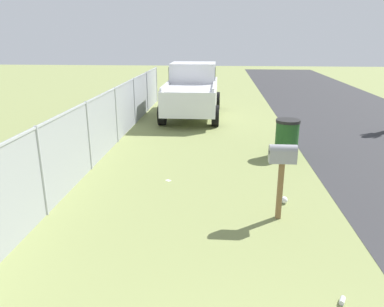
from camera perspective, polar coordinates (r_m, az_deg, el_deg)
The scene contains 7 objects.
mailbox at distance 6.58m, azimuth 13.73°, elevation -1.03°, with size 0.22×0.47×1.39m.
pickup_truck at distance 15.21m, azimuth 0.08°, elevation 9.99°, with size 4.99×2.23×2.09m.
trash_bin at distance 10.35m, azimuth 14.39°, elevation 2.35°, with size 0.64×0.64×1.02m.
fence_section at distance 10.40m, azimuth -13.44°, elevation 4.76°, with size 17.29×0.07×1.68m.
litter_can_midfield_b at distance 5.27m, azimuth 22.14°, elevation -20.24°, with size 0.07×0.07×0.12m, color silver.
litter_bag_far_scatter at distance 7.56m, azimuth 13.99°, elevation -6.96°, with size 0.14×0.14×0.14m, color silver.
litter_wrapper_near_hydrant at distance 8.48m, azimuth -3.66°, elevation -4.15°, with size 0.12×0.08×0.01m, color silver.
Camera 1 is at (-0.89, 0.29, 3.17)m, focal length 34.63 mm.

